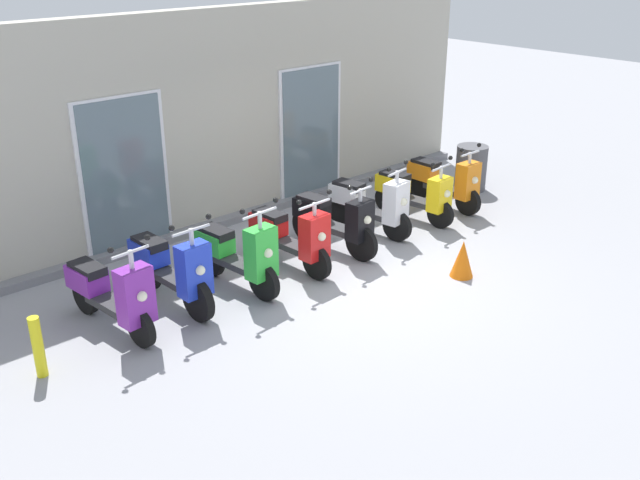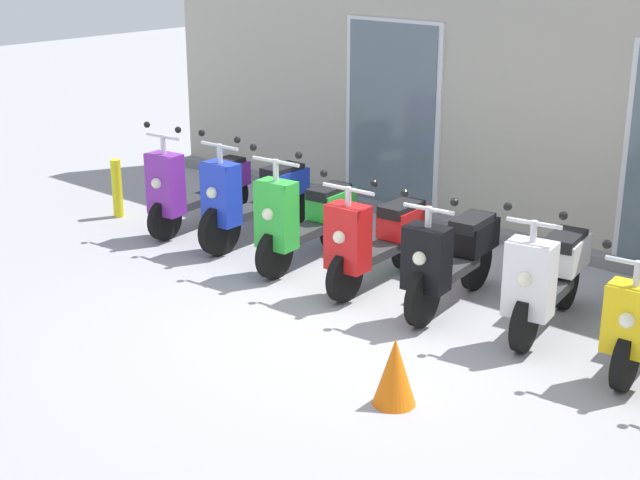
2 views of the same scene
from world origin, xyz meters
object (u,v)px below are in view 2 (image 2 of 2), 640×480
at_px(scooter_green, 304,217).
at_px(curb_bollard, 117,188).
at_px(scooter_white, 548,276).
at_px(scooter_black, 451,255).
at_px(scooter_red, 376,237).
at_px(scooter_blue, 254,198).
at_px(traffic_cone, 395,371).
at_px(scooter_purple, 197,186).

bearing_deg(scooter_green, curb_bollard, -174.95).
xyz_separation_m(scooter_green, scooter_white, (2.64, 0.16, -0.01)).
distance_m(scooter_green, scooter_black, 1.75).
height_order(scooter_red, scooter_white, scooter_white).
distance_m(scooter_green, scooter_red, 0.91).
bearing_deg(curb_bollard, scooter_blue, 12.49).
bearing_deg(scooter_green, scooter_white, 3.39).
height_order(traffic_cone, curb_bollard, curb_bollard).
relative_size(scooter_blue, scooter_red, 1.09).
distance_m(scooter_blue, scooter_black, 2.65).
relative_size(scooter_green, scooter_white, 1.01).
xyz_separation_m(scooter_red, traffic_cone, (1.55, -1.77, -0.23)).
distance_m(scooter_purple, scooter_black, 3.49).
bearing_deg(traffic_cone, scooter_white, 84.58).
height_order(scooter_purple, scooter_white, scooter_purple).
relative_size(scooter_green, curb_bollard, 2.21).
xyz_separation_m(scooter_white, curb_bollard, (-5.41, -0.40, -0.14)).
relative_size(scooter_white, traffic_cone, 2.94).
bearing_deg(curb_bollard, scooter_black, 3.50).
bearing_deg(scooter_red, traffic_cone, -48.84).
height_order(scooter_purple, curb_bollard, scooter_purple).
bearing_deg(scooter_black, scooter_red, -179.01).
distance_m(scooter_purple, curb_bollard, 1.10).
relative_size(scooter_blue, traffic_cone, 3.25).
bearing_deg(scooter_green, scooter_purple, 176.80).
xyz_separation_m(scooter_black, curb_bollard, (-4.52, -0.28, -0.15)).
height_order(scooter_black, traffic_cone, scooter_black).
bearing_deg(scooter_purple, scooter_blue, 5.06).
height_order(scooter_green, scooter_white, scooter_green).
height_order(scooter_red, curb_bollard, scooter_red).
bearing_deg(scooter_blue, scooter_red, -4.90).
bearing_deg(curb_bollard, scooter_red, 4.07).
bearing_deg(curb_bollard, scooter_white, 4.24).
bearing_deg(curb_bollard, traffic_cone, -16.09).
xyz_separation_m(scooter_purple, curb_bollard, (-1.04, -0.34, -0.14)).
distance_m(scooter_blue, traffic_cone, 3.87).
bearing_deg(scooter_white, curb_bollard, -175.76).
relative_size(scooter_red, curb_bollard, 2.21).
xyz_separation_m(scooter_white, traffic_cone, (-0.18, -1.91, -0.23)).
height_order(scooter_blue, scooter_red, scooter_blue).
xyz_separation_m(scooter_purple, scooter_white, (4.38, 0.06, -0.00)).
distance_m(scooter_green, curb_bollard, 2.79).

